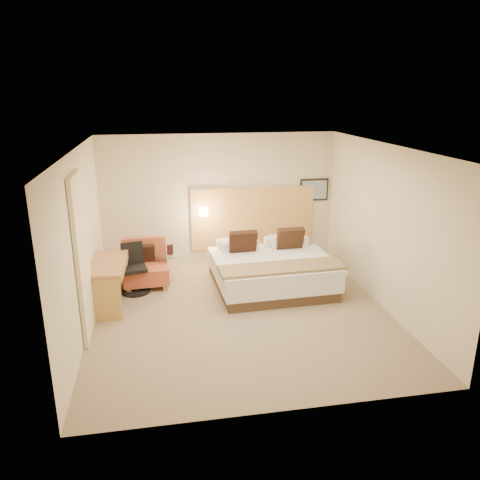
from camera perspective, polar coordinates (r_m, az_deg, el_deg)
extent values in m
cube|color=#7F6C55|center=(7.79, 0.14, -9.03)|extent=(4.80, 5.00, 0.02)
cube|color=white|center=(7.00, 0.16, 11.27)|extent=(4.80, 5.00, 0.02)
cube|color=beige|center=(9.67, -2.53, 4.89)|extent=(4.80, 0.02, 2.70)
cube|color=beige|center=(4.99, 5.38, -7.83)|extent=(4.80, 0.02, 2.70)
cube|color=beige|center=(7.26, -18.90, -0.45)|extent=(0.02, 5.00, 2.70)
cube|color=beige|center=(8.05, 17.29, 1.44)|extent=(0.02, 5.00, 2.70)
cube|color=tan|center=(9.85, 1.58, 2.74)|extent=(2.60, 0.04, 1.30)
cube|color=black|center=(10.08, 9.01, 6.08)|extent=(0.62, 0.03, 0.47)
cube|color=#768DA2|center=(10.06, 9.04, 6.06)|extent=(0.54, 0.01, 0.39)
cylinder|color=silver|center=(9.60, -4.51, 3.52)|extent=(0.02, 0.12, 0.02)
cube|color=#FFEDC6|center=(9.54, -4.47, 3.43)|extent=(0.15, 0.15, 0.15)
cube|color=beige|center=(7.06, -18.67, -2.06)|extent=(0.06, 0.90, 2.42)
cylinder|color=#90B0DF|center=(9.06, -9.62, -1.24)|extent=(0.06, 0.06, 0.18)
cylinder|color=#89B4D5|center=(9.11, -9.14, -1.11)|extent=(0.06, 0.06, 0.18)
cube|color=black|center=(9.03, -8.53, -1.18)|extent=(0.12, 0.06, 0.20)
cube|color=#443022|center=(8.83, 3.69, -4.98)|extent=(2.07, 2.07, 0.18)
cube|color=white|center=(8.74, 3.72, -3.49)|extent=(2.14, 2.14, 0.31)
cube|color=silver|center=(8.41, 4.29, -2.88)|extent=(2.18, 1.56, 0.10)
cube|color=white|center=(9.24, -0.50, -0.64)|extent=(0.73, 0.42, 0.18)
cube|color=silver|center=(9.48, 5.34, -0.23)|extent=(0.73, 0.42, 0.18)
cube|color=silver|center=(8.96, -0.14, -0.54)|extent=(0.73, 0.42, 0.18)
cube|color=silver|center=(9.21, 5.86, -0.12)|extent=(0.73, 0.42, 0.18)
cube|color=black|center=(8.75, 0.34, -0.43)|extent=(0.52, 0.30, 0.53)
cube|color=black|center=(8.99, 6.10, -0.03)|extent=(0.52, 0.30, 0.53)
cube|color=orange|center=(8.02, 5.14, -3.37)|extent=(2.18, 0.65, 0.05)
cube|color=#997348|center=(8.72, -13.38, -6.06)|extent=(0.09, 0.09, 0.10)
cube|color=tan|center=(8.74, -9.09, -5.74)|extent=(0.09, 0.09, 0.10)
cube|color=tan|center=(9.25, -13.45, -4.67)|extent=(0.09, 0.09, 0.10)
cube|color=tan|center=(9.26, -9.41, -4.36)|extent=(0.09, 0.09, 0.10)
cube|color=#A8482D|center=(8.91, -11.41, -3.98)|extent=(0.86, 0.77, 0.31)
cube|color=#AF4F2F|center=(9.06, -11.65, -1.08)|extent=(0.82, 0.17, 0.46)
cube|color=black|center=(8.97, -11.59, -1.74)|extent=(0.40, 0.22, 0.40)
cylinder|color=silver|center=(9.24, -8.85, -4.68)|extent=(0.35, 0.35, 0.02)
cylinder|color=white|center=(9.15, -8.92, -3.27)|extent=(0.04, 0.04, 0.47)
cylinder|color=white|center=(9.06, -8.99, -1.83)|extent=(0.52, 0.52, 0.01)
cube|color=#AE6A44|center=(8.09, -15.89, -2.75)|extent=(0.63, 1.28, 0.04)
cube|color=tan|center=(7.70, -16.22, -6.99)|extent=(0.52, 0.06, 0.74)
cube|color=#B97748|center=(8.76, -15.18, -3.82)|extent=(0.52, 0.06, 0.74)
cube|color=#B58447|center=(8.11, -15.48, -3.29)|extent=(0.52, 1.19, 0.10)
cylinder|color=black|center=(8.75, -12.55, -6.06)|extent=(0.59, 0.59, 0.04)
cylinder|color=black|center=(8.67, -12.64, -4.76)|extent=(0.07, 0.07, 0.39)
cube|color=black|center=(8.59, -12.74, -3.44)|extent=(0.48, 0.48, 0.07)
cube|color=black|center=(8.68, -13.03, -1.52)|extent=(0.39, 0.12, 0.41)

